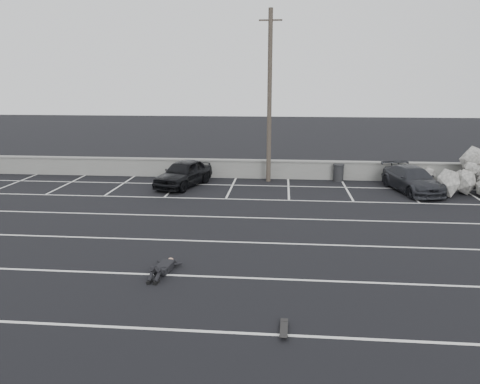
# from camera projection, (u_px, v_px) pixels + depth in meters

# --- Properties ---
(ground) EXTENTS (120.00, 120.00, 0.00)m
(ground) POSITION_uv_depth(u_px,v_px,m) (257.00, 278.00, 13.38)
(ground) COLOR black
(ground) RESTS_ON ground
(seawall) EXTENTS (50.00, 0.45, 1.06)m
(seawall) POSITION_uv_depth(u_px,v_px,m) (271.00, 169.00, 26.80)
(seawall) COLOR gray
(seawall) RESTS_ON ground
(stall_lines) EXTENTS (36.00, 20.05, 0.01)m
(stall_lines) POSITION_uv_depth(u_px,v_px,m) (261.00, 230.00, 17.65)
(stall_lines) COLOR silver
(stall_lines) RESTS_ON ground
(car_left) EXTENTS (2.87, 4.43, 1.40)m
(car_left) POSITION_uv_depth(u_px,v_px,m) (184.00, 173.00, 24.80)
(car_left) COLOR black
(car_left) RESTS_ON ground
(car_right) EXTENTS (2.72, 4.63, 1.26)m
(car_right) POSITION_uv_depth(u_px,v_px,m) (412.00, 180.00, 23.56)
(car_right) COLOR #24252A
(car_right) RESTS_ON ground
(utility_pole) EXTENTS (1.22, 0.24, 9.14)m
(utility_pole) POSITION_uv_depth(u_px,v_px,m) (270.00, 97.00, 25.08)
(utility_pole) COLOR #4C4238
(utility_pole) RESTS_ON ground
(trash_bin) EXTENTS (0.70, 0.70, 0.95)m
(trash_bin) POSITION_uv_depth(u_px,v_px,m) (338.00, 172.00, 26.10)
(trash_bin) COLOR #242426
(trash_bin) RESTS_ON ground
(person) EXTENTS (1.33, 2.29, 0.42)m
(person) POSITION_uv_depth(u_px,v_px,m) (165.00, 263.00, 13.95)
(person) COLOR black
(person) RESTS_ON ground
(skateboard) EXTENTS (0.21, 0.69, 0.08)m
(skateboard) POSITION_uv_depth(u_px,v_px,m) (284.00, 329.00, 10.54)
(skateboard) COLOR black
(skateboard) RESTS_ON ground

